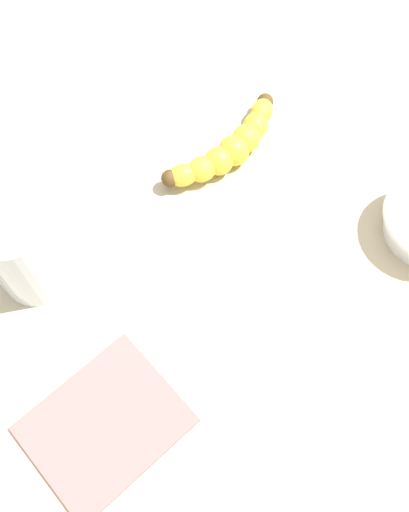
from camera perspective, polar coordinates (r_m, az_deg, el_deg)
wooden_tabletop at (r=68.03cm, az=-0.24°, el=-1.78°), size 120.00×120.00×3.00cm
banana at (r=73.17cm, az=2.50°, el=10.78°), size 19.12×6.99×3.97cm
smoothie_glass at (r=64.14cm, az=-17.45°, el=0.24°), size 7.90×7.90×12.06cm
folded_napkin at (r=61.95cm, az=-9.86°, el=-16.18°), size 16.87×14.71×0.60cm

